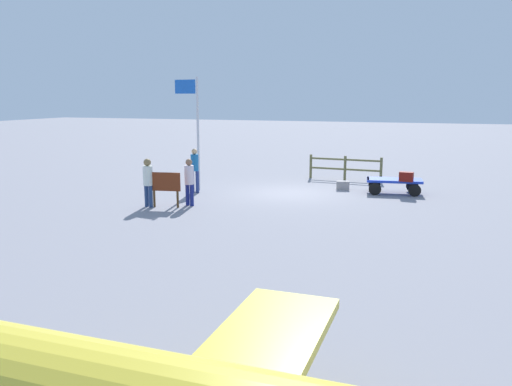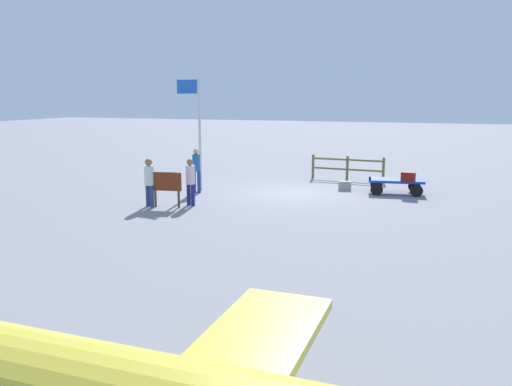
{
  "view_description": "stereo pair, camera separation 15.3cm",
  "coord_description": "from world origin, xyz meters",
  "px_view_note": "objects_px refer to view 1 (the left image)",
  "views": [
    {
      "loc": [
        -5.3,
        19.67,
        3.82
      ],
      "look_at": [
        -0.56,
        6.0,
        1.1
      ],
      "focal_mm": 36.17,
      "sensor_mm": 36.0,
      "label": 1
    },
    {
      "loc": [
        -5.44,
        19.62,
        3.82
      ],
      "look_at": [
        -0.56,
        6.0,
        1.1
      ],
      "focal_mm": 36.17,
      "sensor_mm": 36.0,
      "label": 2
    }
  ],
  "objects_px": {
    "worker_supervisor": "(195,168)",
    "flagpole": "(195,122)",
    "worker_lead": "(189,179)",
    "signboard": "(165,184)",
    "luggage_cart": "(394,183)",
    "suitcase_olive": "(343,185)",
    "worker_trailing": "(148,179)",
    "suitcase_maroon": "(406,177)"
  },
  "relations": [
    {
      "from": "worker_trailing",
      "to": "flagpole",
      "type": "distance_m",
      "value": 4.07
    },
    {
      "from": "luggage_cart",
      "to": "worker_supervisor",
      "type": "height_order",
      "value": "worker_supervisor"
    },
    {
      "from": "suitcase_maroon",
      "to": "suitcase_olive",
      "type": "xyz_separation_m",
      "value": [
        2.54,
        -0.59,
        -0.58
      ]
    },
    {
      "from": "luggage_cart",
      "to": "worker_trailing",
      "type": "xyz_separation_m",
      "value": [
        7.91,
        5.45,
        0.56
      ]
    },
    {
      "from": "suitcase_maroon",
      "to": "signboard",
      "type": "height_order",
      "value": "signboard"
    },
    {
      "from": "luggage_cart",
      "to": "worker_trailing",
      "type": "bearing_deg",
      "value": 34.57
    },
    {
      "from": "worker_lead",
      "to": "worker_trailing",
      "type": "bearing_deg",
      "value": 28.19
    },
    {
      "from": "luggage_cart",
      "to": "worker_lead",
      "type": "distance_m",
      "value": 8.2
    },
    {
      "from": "suitcase_maroon",
      "to": "suitcase_olive",
      "type": "bearing_deg",
      "value": -13.16
    },
    {
      "from": "worker_lead",
      "to": "signboard",
      "type": "relative_size",
      "value": 1.35
    },
    {
      "from": "luggage_cart",
      "to": "flagpole",
      "type": "height_order",
      "value": "flagpole"
    },
    {
      "from": "worker_supervisor",
      "to": "flagpole",
      "type": "relative_size",
      "value": 0.39
    },
    {
      "from": "luggage_cart",
      "to": "suitcase_maroon",
      "type": "relative_size",
      "value": 4.1
    },
    {
      "from": "worker_trailing",
      "to": "luggage_cart",
      "type": "bearing_deg",
      "value": -145.43
    },
    {
      "from": "luggage_cart",
      "to": "signboard",
      "type": "height_order",
      "value": "signboard"
    },
    {
      "from": "worker_trailing",
      "to": "flagpole",
      "type": "relative_size",
      "value": 0.37
    },
    {
      "from": "suitcase_maroon",
      "to": "signboard",
      "type": "relative_size",
      "value": 0.44
    },
    {
      "from": "suitcase_olive",
      "to": "worker_trailing",
      "type": "distance_m",
      "value": 8.15
    },
    {
      "from": "worker_trailing",
      "to": "worker_supervisor",
      "type": "relative_size",
      "value": 0.96
    },
    {
      "from": "luggage_cart",
      "to": "signboard",
      "type": "relative_size",
      "value": 1.82
    },
    {
      "from": "luggage_cart",
      "to": "flagpole",
      "type": "bearing_deg",
      "value": 12.94
    },
    {
      "from": "worker_supervisor",
      "to": "worker_lead",
      "type": "bearing_deg",
      "value": 111.34
    },
    {
      "from": "worker_lead",
      "to": "signboard",
      "type": "bearing_deg",
      "value": 40.57
    },
    {
      "from": "suitcase_olive",
      "to": "signboard",
      "type": "height_order",
      "value": "signboard"
    },
    {
      "from": "worker_lead",
      "to": "worker_trailing",
      "type": "height_order",
      "value": "worker_trailing"
    },
    {
      "from": "worker_trailing",
      "to": "signboard",
      "type": "relative_size",
      "value": 1.38
    },
    {
      "from": "worker_trailing",
      "to": "suitcase_maroon",
      "type": "bearing_deg",
      "value": -149.19
    },
    {
      "from": "worker_lead",
      "to": "signboard",
      "type": "distance_m",
      "value": 0.86
    },
    {
      "from": "flagpole",
      "to": "worker_trailing",
      "type": "bearing_deg",
      "value": 88.81
    },
    {
      "from": "worker_supervisor",
      "to": "flagpole",
      "type": "height_order",
      "value": "flagpole"
    },
    {
      "from": "suitcase_maroon",
      "to": "flagpole",
      "type": "relative_size",
      "value": 0.12
    },
    {
      "from": "worker_supervisor",
      "to": "flagpole",
      "type": "xyz_separation_m",
      "value": [
        0.29,
        -0.69,
        1.77
      ]
    },
    {
      "from": "suitcase_olive",
      "to": "worker_trailing",
      "type": "height_order",
      "value": "worker_trailing"
    },
    {
      "from": "suitcase_olive",
      "to": "worker_trailing",
      "type": "bearing_deg",
      "value": 43.71
    },
    {
      "from": "suitcase_olive",
      "to": "worker_trailing",
      "type": "relative_size",
      "value": 0.33
    },
    {
      "from": "suitcase_olive",
      "to": "worker_supervisor",
      "type": "height_order",
      "value": "worker_supervisor"
    },
    {
      "from": "suitcase_olive",
      "to": "suitcase_maroon",
      "type": "bearing_deg",
      "value": 166.84
    },
    {
      "from": "flagpole",
      "to": "signboard",
      "type": "relative_size",
      "value": 3.72
    },
    {
      "from": "luggage_cart",
      "to": "worker_supervisor",
      "type": "distance_m",
      "value": 7.96
    },
    {
      "from": "suitcase_maroon",
      "to": "worker_trailing",
      "type": "relative_size",
      "value": 0.32
    },
    {
      "from": "flagpole",
      "to": "signboard",
      "type": "bearing_deg",
      "value": 98.69
    },
    {
      "from": "suitcase_olive",
      "to": "worker_trailing",
      "type": "xyz_separation_m",
      "value": [
        5.86,
        5.6,
        0.81
      ]
    }
  ]
}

